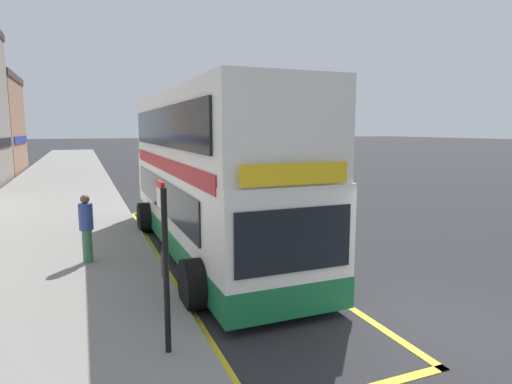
{
  "coord_description": "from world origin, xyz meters",
  "views": [
    {
      "loc": [
        -5.68,
        -4.84,
        3.45
      ],
      "look_at": [
        -0.83,
        7.1,
        1.55
      ],
      "focal_mm": 30.06,
      "sensor_mm": 36.0,
      "label": 1
    }
  ],
  "objects_px": {
    "double_decker_bus": "(208,179)",
    "pedestrian_waiting_near_sign": "(86,226)",
    "parked_car_navy_across": "(188,159)",
    "parked_car_white_kerbside": "(167,149)",
    "bus_stop_sign": "(164,252)"
  },
  "relations": [
    {
      "from": "double_decker_bus",
      "to": "pedestrian_waiting_near_sign",
      "type": "xyz_separation_m",
      "value": [
        -3.22,
        -0.33,
        -0.99
      ]
    },
    {
      "from": "double_decker_bus",
      "to": "pedestrian_waiting_near_sign",
      "type": "distance_m",
      "value": 3.39
    },
    {
      "from": "parked_car_white_kerbside",
      "to": "parked_car_navy_across",
      "type": "height_order",
      "value": "same"
    },
    {
      "from": "parked_car_navy_across",
      "to": "parked_car_white_kerbside",
      "type": "bearing_deg",
      "value": -92.51
    },
    {
      "from": "bus_stop_sign",
      "to": "pedestrian_waiting_near_sign",
      "type": "bearing_deg",
      "value": 101.61
    },
    {
      "from": "double_decker_bus",
      "to": "parked_car_navy_across",
      "type": "relative_size",
      "value": 2.54
    },
    {
      "from": "parked_car_white_kerbside",
      "to": "pedestrian_waiting_near_sign",
      "type": "distance_m",
      "value": 46.12
    },
    {
      "from": "parked_car_navy_across",
      "to": "pedestrian_waiting_near_sign",
      "type": "height_order",
      "value": "pedestrian_waiting_near_sign"
    },
    {
      "from": "parked_car_white_kerbside",
      "to": "parked_car_navy_across",
      "type": "relative_size",
      "value": 1.0
    },
    {
      "from": "parked_car_white_kerbside",
      "to": "double_decker_bus",
      "type": "bearing_deg",
      "value": 78.66
    },
    {
      "from": "bus_stop_sign",
      "to": "double_decker_bus",
      "type": "bearing_deg",
      "value": 68.03
    },
    {
      "from": "double_decker_bus",
      "to": "parked_car_navy_across",
      "type": "xyz_separation_m",
      "value": [
        5.47,
        25.81,
        -1.26
      ]
    },
    {
      "from": "parked_car_white_kerbside",
      "to": "parked_car_navy_across",
      "type": "bearing_deg",
      "value": 82.7
    },
    {
      "from": "pedestrian_waiting_near_sign",
      "to": "parked_car_navy_across",
      "type": "bearing_deg",
      "value": 71.61
    },
    {
      "from": "parked_car_white_kerbside",
      "to": "parked_car_navy_across",
      "type": "distance_m",
      "value": 18.87
    }
  ]
}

